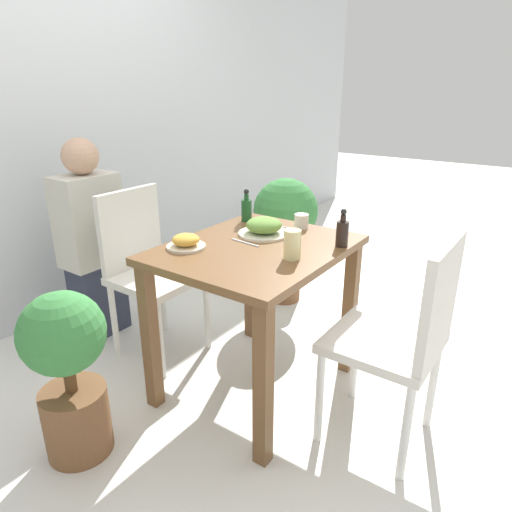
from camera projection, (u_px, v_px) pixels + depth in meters
ground_plane at (256, 384)px, 2.32m from camera, size 16.00×16.00×0.00m
wall_back at (45, 109)px, 2.69m from camera, size 8.00×0.05×2.60m
dining_table at (256, 273)px, 2.11m from camera, size 0.88×0.72×0.75m
chair_near at (404, 333)px, 1.78m from camera, size 0.42×0.42×0.92m
chair_far at (147, 263)px, 2.48m from camera, size 0.42×0.42×0.92m
food_plate at (264, 227)px, 2.20m from camera, size 0.25×0.25×0.09m
side_plate at (186, 242)px, 2.02m from camera, size 0.17×0.17×0.06m
drink_cup at (301, 221)px, 2.30m from camera, size 0.07×0.07×0.07m
juice_glass at (292, 244)px, 1.88m from camera, size 0.07×0.07×0.12m
sauce_bottle at (246, 209)px, 2.41m from camera, size 0.06×0.06×0.17m
condiment_bottle at (342, 232)px, 2.03m from camera, size 0.06×0.06×0.17m
fork_utensil at (245, 243)px, 2.09m from camera, size 0.02×0.16×0.00m
spoon_utensil at (281, 227)px, 2.33m from camera, size 0.02×0.17×0.00m
potted_plant_left at (68, 367)px, 1.77m from camera, size 0.33×0.33×0.72m
potted_plant_right at (285, 222)px, 3.06m from camera, size 0.43×0.43×0.86m
person_figure at (92, 242)px, 2.64m from camera, size 0.34×0.22×1.17m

